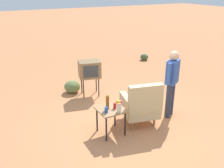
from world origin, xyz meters
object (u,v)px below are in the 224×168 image
object	(u,v)px
side_table	(111,112)
flower_vase	(119,105)
soda_can_blue	(106,110)
tv_on_stand	(89,70)
armchair	(141,105)
person_standing	(172,80)
soda_can_red	(115,106)
bottle_tall_amber	(108,102)

from	to	relation	value
side_table	flower_vase	distance (m)	0.32
soda_can_blue	tv_on_stand	bearing A→B (deg)	-104.88
armchair	flower_vase	xyz separation A→B (m)	(0.70, 0.21, 0.24)
person_standing	flower_vase	bearing A→B (deg)	8.13
tv_on_stand	person_standing	distance (m)	2.40
soda_can_red	soda_can_blue	xyz separation A→B (m)	(0.24, 0.08, 0.00)
flower_vase	soda_can_red	bearing A→B (deg)	-88.82
armchair	flower_vase	size ratio (longest dim) A/B	4.00
tv_on_stand	flower_vase	bearing A→B (deg)	81.65
armchair	person_standing	size ratio (longest dim) A/B	0.65
soda_can_red	bottle_tall_amber	world-z (taller)	bottle_tall_amber
armchair	soda_can_blue	size ratio (longest dim) A/B	8.69
flower_vase	side_table	bearing A→B (deg)	-67.19
soda_can_red	bottle_tall_amber	distance (m)	0.18
armchair	tv_on_stand	xyz separation A→B (m)	(0.37, -2.07, 0.28)
side_table	soda_can_red	distance (m)	0.17
side_table	bottle_tall_amber	xyz separation A→B (m)	(0.06, -0.03, 0.24)
person_standing	flower_vase	world-z (taller)	person_standing
armchair	tv_on_stand	bearing A→B (deg)	-79.91
person_standing	side_table	bearing A→B (deg)	0.61
armchair	bottle_tall_amber	distance (m)	0.88
person_standing	soda_can_red	size ratio (longest dim) A/B	13.44
soda_can_red	flower_vase	distance (m)	0.20
armchair	tv_on_stand	world-z (taller)	armchair
bottle_tall_amber	flower_vase	distance (m)	0.28
side_table	soda_can_red	world-z (taller)	soda_can_red
armchair	person_standing	xyz separation A→B (m)	(-0.85, -0.01, 0.44)
tv_on_stand	flower_vase	xyz separation A→B (m)	(0.34, 2.28, -0.04)
tv_on_stand	flower_vase	size ratio (longest dim) A/B	3.89
side_table	soda_can_red	size ratio (longest dim) A/B	4.86
armchair	soda_can_blue	world-z (taller)	armchair
side_table	soda_can_red	bearing A→B (deg)	161.68
person_standing	bottle_tall_amber	xyz separation A→B (m)	(1.70, -0.01, -0.19)
side_table	soda_can_blue	size ratio (longest dim) A/B	4.86
person_standing	soda_can_blue	world-z (taller)	person_standing
person_standing	soda_can_red	distance (m)	1.58
soda_can_red	flower_vase	xyz separation A→B (m)	(-0.00, 0.18, 0.09)
armchair	bottle_tall_amber	xyz separation A→B (m)	(0.85, -0.02, 0.25)
armchair	soda_can_blue	bearing A→B (deg)	6.71
soda_can_red	tv_on_stand	bearing A→B (deg)	-99.14
person_standing	flower_vase	size ratio (longest dim) A/B	6.19
side_table	tv_on_stand	distance (m)	2.14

